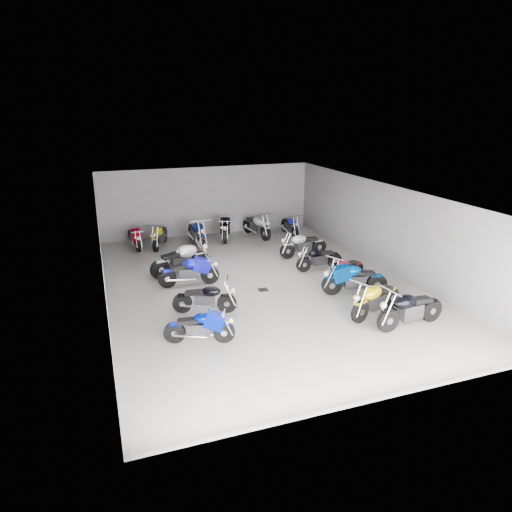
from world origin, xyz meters
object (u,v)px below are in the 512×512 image
object	(u,v)px
motorcycle_right_d	(346,270)
motorcycle_back_c	(197,233)
motorcycle_back_b	(160,236)
motorcycle_back_d	(226,228)
motorcycle_back_f	(290,226)
motorcycle_left_e	(189,272)
motorcycle_back_a	(135,238)
motorcycle_left_b	(200,327)
motorcycle_left_c	(205,298)
motorcycle_right_e	(319,258)
motorcycle_right_f	(303,245)
motorcycle_right_b	(376,299)
motorcycle_back_e	(257,225)
drain_grate	(263,290)
motorcycle_left_f	(181,259)
motorcycle_right_c	(354,279)
motorcycle_right_a	(410,309)

from	to	relation	value
motorcycle_right_d	motorcycle_back_c	world-z (taller)	motorcycle_back_c
motorcycle_back_b	motorcycle_back_d	world-z (taller)	motorcycle_back_d
motorcycle_back_c	motorcycle_back_f	distance (m)	4.50
motorcycle_back_b	motorcycle_back_d	xyz separation A→B (m)	(3.05, 0.20, 0.04)
motorcycle_left_e	motorcycle_back_a	size ratio (longest dim) A/B	1.06
motorcycle_left_b	motorcycle_back_d	xyz separation A→B (m)	(3.30, 9.11, 0.11)
motorcycle_left_c	motorcycle_right_d	world-z (taller)	motorcycle_right_d
motorcycle_left_e	motorcycle_back_d	distance (m)	5.78
motorcycle_right_e	motorcycle_back_a	distance (m)	8.08
motorcycle_right_f	motorcycle_back_a	bearing A→B (deg)	57.47
motorcycle_back_d	motorcycle_back_f	xyz separation A→B (m)	(3.04, -0.42, -0.07)
motorcycle_left_e	motorcycle_back_c	size ratio (longest dim) A/B	0.89
motorcycle_right_b	motorcycle_back_d	bearing A→B (deg)	-9.87
motorcycle_back_e	motorcycle_back_b	bearing A→B (deg)	-10.23
motorcycle_right_b	motorcycle_back_e	world-z (taller)	motorcycle_back_e
motorcycle_right_e	drain_grate	bearing A→B (deg)	110.99
motorcycle_back_a	motorcycle_back_b	bearing A→B (deg)	162.65
drain_grate	motorcycle_left_f	distance (m)	3.38
motorcycle_left_b	motorcycle_back_b	size ratio (longest dim) A/B	0.89
motorcycle_right_f	motorcycle_back_b	bearing A→B (deg)	54.37
motorcycle_back_a	motorcycle_left_b	bearing A→B (deg)	87.92
drain_grate	motorcycle_right_f	size ratio (longest dim) A/B	0.15
drain_grate	motorcycle_right_b	distance (m)	3.82
motorcycle_back_a	motorcycle_back_d	size ratio (longest dim) A/B	0.89
motorcycle_back_f	motorcycle_back_d	bearing A→B (deg)	-5.67
motorcycle_back_d	motorcycle_back_a	bearing A→B (deg)	18.69
motorcycle_right_c	drain_grate	bearing A→B (deg)	78.54
motorcycle_right_c	motorcycle_back_a	xyz separation A→B (m)	(-6.25, 7.61, -0.05)
motorcycle_right_d	motorcycle_right_e	xyz separation A→B (m)	(-0.25, 1.55, -0.01)
motorcycle_right_f	motorcycle_right_d	bearing A→B (deg)	178.64
drain_grate	motorcycle_right_e	world-z (taller)	motorcycle_right_e
drain_grate	motorcycle_left_c	distance (m)	2.51
motorcycle_back_b	motorcycle_back_d	bearing A→B (deg)	-154.44
motorcycle_right_b	motorcycle_right_d	xyz separation A→B (m)	(0.49, 2.54, -0.05)
motorcycle_left_b	motorcycle_back_f	bearing A→B (deg)	162.45
motorcycle_left_e	motorcycle_right_d	xyz separation A→B (m)	(5.14, -1.60, -0.03)
motorcycle_left_c	motorcycle_right_f	xyz separation A→B (m)	(5.00, 3.89, 0.04)
motorcycle_left_e	motorcycle_right_a	size ratio (longest dim) A/B	0.95
motorcycle_right_a	motorcycle_back_d	xyz separation A→B (m)	(-2.39, 10.17, 0.02)
motorcycle_back_c	motorcycle_left_f	bearing A→B (deg)	65.59
motorcycle_left_e	motorcycle_back_a	xyz separation A→B (m)	(-1.35, 5.08, -0.03)
motorcycle_left_e	motorcycle_right_a	distance (m)	7.23
motorcycle_back_f	motorcycle_left_b	bearing A→B (deg)	56.03
motorcycle_left_b	motorcycle_back_e	distance (m)	10.20
motorcycle_left_b	motorcycle_back_b	bearing A→B (deg)	-163.05
motorcycle_left_c	motorcycle_right_a	world-z (taller)	motorcycle_right_a
motorcycle_left_c	motorcycle_left_f	size ratio (longest dim) A/B	0.81
motorcycle_right_e	motorcycle_back_e	bearing A→B (deg)	4.70
motorcycle_right_a	motorcycle_back_f	xyz separation A→B (m)	(0.65, 9.75, -0.05)
motorcycle_right_b	motorcycle_back_c	world-z (taller)	motorcycle_back_c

